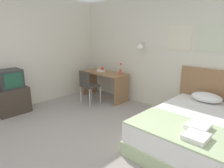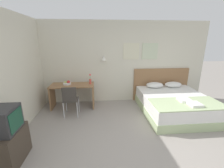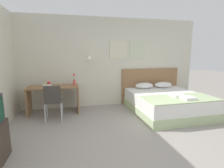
{
  "view_description": "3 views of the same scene",
  "coord_description": "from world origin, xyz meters",
  "px_view_note": "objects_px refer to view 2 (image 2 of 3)",
  "views": [
    {
      "loc": [
        2.31,
        -1.46,
        1.85
      ],
      "look_at": [
        -0.4,
        1.36,
        0.79
      ],
      "focal_mm": 32.0,
      "sensor_mm": 36.0,
      "label": 1
    },
    {
      "loc": [
        -0.73,
        -2.24,
        2.04
      ],
      "look_at": [
        -0.38,
        1.57,
        0.93
      ],
      "focal_mm": 24.0,
      "sensor_mm": 36.0,
      "label": 2
    },
    {
      "loc": [
        -1.08,
        -2.55,
        1.6
      ],
      "look_at": [
        -0.14,
        1.38,
        0.89
      ],
      "focal_mm": 28.0,
      "sensor_mm": 36.0,
      "label": 3
    }
  ],
  "objects_px": {
    "pillow_left": "(155,85)",
    "throw_blanket": "(187,104)",
    "desk_chair": "(70,99)",
    "desk": "(73,91)",
    "pillow_right": "(173,84)",
    "fruit_bowl": "(67,83)",
    "flower_vase": "(90,80)",
    "bed": "(174,104)",
    "tv_stand": "(9,147)",
    "folded_towel_near_foot": "(184,100)",
    "folded_towel_mid_bed": "(195,104)",
    "television": "(3,120)",
    "headboard": "(161,84)"
  },
  "relations": [
    {
      "from": "pillow_left",
      "to": "throw_blanket",
      "type": "relative_size",
      "value": 0.32
    },
    {
      "from": "desk_chair",
      "to": "pillow_left",
      "type": "bearing_deg",
      "value": 15.87
    },
    {
      "from": "desk",
      "to": "desk_chair",
      "type": "relative_size",
      "value": 1.5
    },
    {
      "from": "pillow_left",
      "to": "pillow_right",
      "type": "relative_size",
      "value": 1.0
    },
    {
      "from": "pillow_left",
      "to": "fruit_bowl",
      "type": "bearing_deg",
      "value": -178.09
    },
    {
      "from": "pillow_right",
      "to": "fruit_bowl",
      "type": "distance_m",
      "value": 3.46
    },
    {
      "from": "throw_blanket",
      "to": "flower_vase",
      "type": "bearing_deg",
      "value": 151.7
    },
    {
      "from": "pillow_left",
      "to": "bed",
      "type": "bearing_deg",
      "value": -67.78
    },
    {
      "from": "bed",
      "to": "pillow_left",
      "type": "relative_size",
      "value": 3.63
    },
    {
      "from": "throw_blanket",
      "to": "desk",
      "type": "distance_m",
      "value": 3.25
    },
    {
      "from": "tv_stand",
      "to": "folded_towel_near_foot",
      "type": "bearing_deg",
      "value": 16.0
    },
    {
      "from": "folded_towel_near_foot",
      "to": "desk",
      "type": "bearing_deg",
      "value": 159.37
    },
    {
      "from": "pillow_left",
      "to": "folded_towel_mid_bed",
      "type": "bearing_deg",
      "value": -74.81
    },
    {
      "from": "pillow_right",
      "to": "television",
      "type": "distance_m",
      "value": 4.66
    },
    {
      "from": "pillow_left",
      "to": "flower_vase",
      "type": "bearing_deg",
      "value": -178.09
    },
    {
      "from": "headboard",
      "to": "television",
      "type": "xyz_separation_m",
      "value": [
        -3.73,
        -2.57,
        0.25
      ]
    },
    {
      "from": "folded_towel_mid_bed",
      "to": "flower_vase",
      "type": "height_order",
      "value": "flower_vase"
    },
    {
      "from": "bed",
      "to": "headboard",
      "type": "relative_size",
      "value": 1.06
    },
    {
      "from": "headboard",
      "to": "tv_stand",
      "type": "bearing_deg",
      "value": -145.39
    },
    {
      "from": "desk",
      "to": "television",
      "type": "xyz_separation_m",
      "value": [
        -0.74,
        -2.2,
        0.28
      ]
    },
    {
      "from": "fruit_bowl",
      "to": "flower_vase",
      "type": "relative_size",
      "value": 0.76
    },
    {
      "from": "throw_blanket",
      "to": "tv_stand",
      "type": "height_order",
      "value": "tv_stand"
    },
    {
      "from": "pillow_left",
      "to": "desk_chair",
      "type": "xyz_separation_m",
      "value": [
        -2.63,
        -0.75,
        -0.09
      ]
    },
    {
      "from": "pillow_right",
      "to": "flower_vase",
      "type": "height_order",
      "value": "flower_vase"
    },
    {
      "from": "headboard",
      "to": "desk_chair",
      "type": "relative_size",
      "value": 2.21
    },
    {
      "from": "folded_towel_near_foot",
      "to": "flower_vase",
      "type": "bearing_deg",
      "value": 154.4
    },
    {
      "from": "pillow_left",
      "to": "desk_chair",
      "type": "relative_size",
      "value": 0.64
    },
    {
      "from": "pillow_right",
      "to": "desk_chair",
      "type": "distance_m",
      "value": 3.36
    },
    {
      "from": "bed",
      "to": "throw_blanket",
      "type": "height_order",
      "value": "throw_blanket"
    },
    {
      "from": "desk_chair",
      "to": "television",
      "type": "height_order",
      "value": "television"
    },
    {
      "from": "bed",
      "to": "throw_blanket",
      "type": "relative_size",
      "value": 1.17
    },
    {
      "from": "throw_blanket",
      "to": "fruit_bowl",
      "type": "xyz_separation_m",
      "value": [
        -3.14,
        1.29,
        0.24
      ]
    },
    {
      "from": "bed",
      "to": "television",
      "type": "relative_size",
      "value": 4.29
    },
    {
      "from": "headboard",
      "to": "desk",
      "type": "height_order",
      "value": "headboard"
    },
    {
      "from": "desk",
      "to": "desk_chair",
      "type": "bearing_deg",
      "value": -86.75
    },
    {
      "from": "bed",
      "to": "desk_chair",
      "type": "relative_size",
      "value": 2.34
    },
    {
      "from": "throw_blanket",
      "to": "flower_vase",
      "type": "height_order",
      "value": "flower_vase"
    },
    {
      "from": "desk_chair",
      "to": "fruit_bowl",
      "type": "bearing_deg",
      "value": 105.92
    },
    {
      "from": "pillow_right",
      "to": "folded_towel_near_foot",
      "type": "xyz_separation_m",
      "value": [
        -0.32,
        -1.24,
        -0.03
      ]
    },
    {
      "from": "folded_towel_mid_bed",
      "to": "pillow_right",
      "type": "bearing_deg",
      "value": 81.45
    },
    {
      "from": "bed",
      "to": "tv_stand",
      "type": "xyz_separation_m",
      "value": [
        -3.73,
        -1.52,
        0.04
      ]
    },
    {
      "from": "desk",
      "to": "fruit_bowl",
      "type": "height_order",
      "value": "fruit_bowl"
    },
    {
      "from": "fruit_bowl",
      "to": "television",
      "type": "bearing_deg",
      "value": -104.9
    },
    {
      "from": "headboard",
      "to": "folded_towel_near_foot",
      "type": "xyz_separation_m",
      "value": [
        0.0,
        -1.5,
        0.03
      ]
    },
    {
      "from": "desk_chair",
      "to": "fruit_bowl",
      "type": "height_order",
      "value": "desk_chair"
    },
    {
      "from": "pillow_right",
      "to": "desk",
      "type": "xyz_separation_m",
      "value": [
        -3.31,
        -0.11,
        -0.09
      ]
    },
    {
      "from": "folded_towel_near_foot",
      "to": "fruit_bowl",
      "type": "distance_m",
      "value": 3.35
    },
    {
      "from": "pillow_right",
      "to": "tv_stand",
      "type": "relative_size",
      "value": 0.84
    },
    {
      "from": "folded_towel_mid_bed",
      "to": "desk_chair",
      "type": "height_order",
      "value": "desk_chair"
    },
    {
      "from": "folded_towel_near_foot",
      "to": "folded_towel_mid_bed",
      "type": "distance_m",
      "value": 0.3
    }
  ]
}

